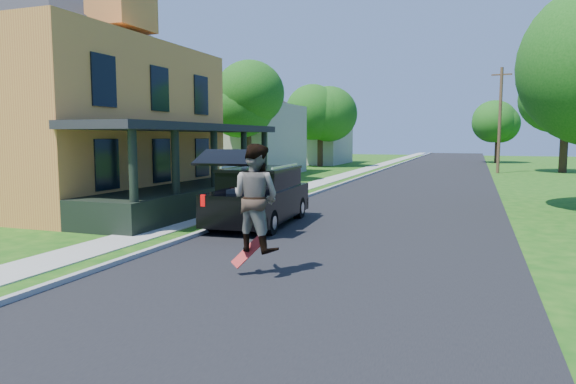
% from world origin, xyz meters
% --- Properties ---
extents(ground, '(140.00, 140.00, 0.00)m').
position_xyz_m(ground, '(0.00, 0.00, 0.00)').
color(ground, '#114E0F').
rests_on(ground, ground).
extents(street, '(8.00, 120.00, 0.02)m').
position_xyz_m(street, '(0.00, 20.00, 0.00)').
color(street, black).
rests_on(street, ground).
extents(curb, '(0.15, 120.00, 0.12)m').
position_xyz_m(curb, '(-4.05, 20.00, 0.00)').
color(curb, '#9C9D98').
rests_on(curb, ground).
extents(sidewalk, '(1.30, 120.00, 0.03)m').
position_xyz_m(sidewalk, '(-5.60, 20.00, 0.00)').
color(sidewalk, gray).
rests_on(sidewalk, ground).
extents(front_walk, '(6.50, 1.20, 0.03)m').
position_xyz_m(front_walk, '(-9.50, 6.00, 0.00)').
color(front_walk, gray).
rests_on(front_walk, ground).
extents(main_house, '(15.56, 15.56, 10.10)m').
position_xyz_m(main_house, '(-12.80, 5.99, 4.92)').
color(main_house, '#EB9745').
rests_on(main_house, ground).
extents(neighbor_house_mid, '(12.78, 12.78, 8.30)m').
position_xyz_m(neighbor_house_mid, '(-13.50, 24.00, 4.19)').
color(neighbor_house_mid, gray).
rests_on(neighbor_house_mid, ground).
extents(neighbor_house_far, '(12.78, 12.78, 8.30)m').
position_xyz_m(neighbor_house_far, '(-13.50, 40.00, 4.19)').
color(neighbor_house_far, gray).
rests_on(neighbor_house_far, ground).
extents(black_suv, '(2.24, 5.13, 2.34)m').
position_xyz_m(black_suv, '(-3.20, 3.98, 0.89)').
color(black_suv, black).
rests_on(black_suv, ground).
extents(skateboarder, '(1.14, 0.97, 2.05)m').
position_xyz_m(skateboarder, '(-1.00, -1.30, 1.51)').
color(skateboarder, black).
rests_on(skateboarder, ground).
extents(skateboard, '(0.61, 0.43, 0.63)m').
position_xyz_m(skateboard, '(-1.13, -1.36, 0.45)').
color(skateboard, '#AA110E').
rests_on(skateboard, ground).
extents(tree_left_mid, '(6.60, 6.25, 7.93)m').
position_xyz_m(tree_left_mid, '(-10.38, 18.68, 5.17)').
color(tree_left_mid, black).
rests_on(tree_left_mid, ground).
extents(tree_left_far, '(6.00, 5.77, 7.68)m').
position_xyz_m(tree_left_far, '(-10.43, 34.73, 4.97)').
color(tree_left_far, black).
rests_on(tree_left_far, ground).
extents(tree_right_mid, '(5.79, 5.51, 8.53)m').
position_xyz_m(tree_right_mid, '(9.06, 33.17, 5.72)').
color(tree_right_mid, black).
rests_on(tree_right_mid, ground).
extents(tree_right_far, '(4.78, 4.75, 6.84)m').
position_xyz_m(tree_right_far, '(4.97, 47.41, 4.48)').
color(tree_right_far, black).
rests_on(tree_right_far, ground).
extents(utility_pole_far, '(1.41, 0.29, 7.75)m').
position_xyz_m(utility_pole_far, '(4.50, 31.03, 4.00)').
color(utility_pole_far, '#3E281C').
rests_on(utility_pole_far, ground).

